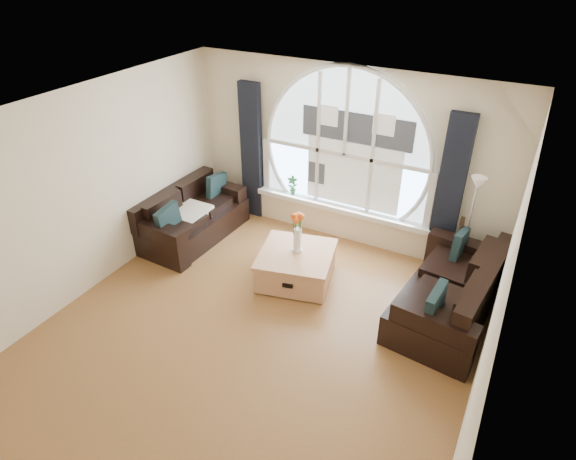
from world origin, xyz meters
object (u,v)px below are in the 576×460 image
(guitar, at_px, (458,247))
(vase_flowers, at_px, (297,226))
(sofa_left, at_px, (193,215))
(potted_plant, at_px, (292,185))
(coffee_chest, at_px, (296,265))
(sofa_right, at_px, (449,291))
(floor_lamp, at_px, (467,231))

(guitar, bearing_deg, vase_flowers, -155.50)
(sofa_left, distance_m, potted_plant, 1.67)
(coffee_chest, relative_size, vase_flowers, 1.43)
(sofa_right, bearing_deg, vase_flowers, -168.79)
(sofa_left, relative_size, floor_lamp, 1.13)
(sofa_left, bearing_deg, potted_plant, 45.60)
(sofa_left, xyz_separation_m, sofa_right, (4.01, -0.03, 0.00))
(floor_lamp, xyz_separation_m, guitar, (-0.08, -0.01, -0.27))
(vase_flowers, bearing_deg, coffee_chest, -72.18)
(vase_flowers, height_order, guitar, vase_flowers)
(coffee_chest, distance_m, guitar, 2.24)
(sofa_left, relative_size, potted_plant, 5.65)
(sofa_left, height_order, vase_flowers, vase_flowers)
(coffee_chest, distance_m, floor_lamp, 2.36)
(coffee_chest, bearing_deg, potted_plant, 106.07)
(sofa_left, xyz_separation_m, coffee_chest, (1.98, -0.24, -0.16))
(coffee_chest, height_order, guitar, guitar)
(guitar, bearing_deg, sofa_right, -86.95)
(vase_flowers, xyz_separation_m, floor_lamp, (2.05, 1.02, -0.04))
(sofa_right, xyz_separation_m, potted_plant, (-2.81, 1.15, 0.31))
(sofa_right, bearing_deg, guitar, 102.76)
(coffee_chest, xyz_separation_m, floor_lamp, (2.03, 1.08, 0.56))
(vase_flowers, bearing_deg, guitar, 27.27)
(sofa_left, xyz_separation_m, guitar, (3.93, 0.83, 0.13))
(floor_lamp, bearing_deg, vase_flowers, -153.46)
(vase_flowers, bearing_deg, sofa_left, 174.68)
(sofa_left, distance_m, guitar, 4.02)
(vase_flowers, height_order, floor_lamp, floor_lamp)
(sofa_left, distance_m, vase_flowers, 2.02)
(vase_flowers, relative_size, floor_lamp, 0.44)
(vase_flowers, height_order, potted_plant, vase_flowers)
(sofa_right, xyz_separation_m, guitar, (-0.09, 0.86, 0.13))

